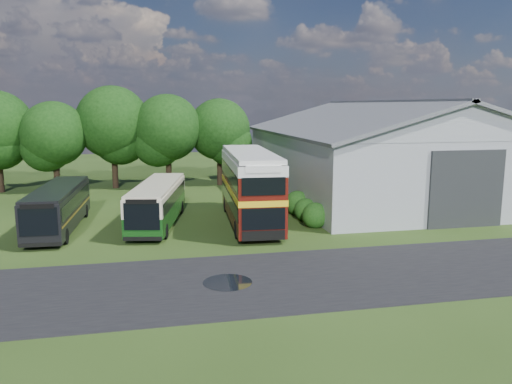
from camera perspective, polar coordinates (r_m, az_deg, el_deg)
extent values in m
plane|color=#213611|center=(25.58, -0.95, -7.82)|extent=(120.00, 120.00, 0.00)
cube|color=black|center=(23.59, 7.75, -9.46)|extent=(60.00, 8.00, 0.02)
cylinder|color=black|center=(22.54, -3.27, -10.32)|extent=(2.20, 2.20, 0.01)
cube|color=gray|center=(44.78, 14.15, 3.14)|extent=(18.00, 24.00, 5.50)
cube|color=#2D3033|center=(34.48, 22.94, 0.29)|extent=(5.20, 0.18, 5.00)
cylinder|color=black|center=(50.59, -27.21, 1.90)|extent=(0.56, 0.56, 3.42)
cylinder|color=black|center=(48.55, -21.80, 1.78)|extent=(0.56, 0.56, 3.06)
sphere|color=black|center=(48.21, -22.08, 6.19)|extent=(5.78, 5.78, 5.78)
cylinder|color=black|center=(49.20, -15.82, 2.53)|extent=(0.56, 0.56, 3.60)
sphere|color=black|center=(48.86, -16.06, 7.66)|extent=(6.80, 6.80, 6.80)
cylinder|color=black|center=(48.14, -9.94, 2.43)|extent=(0.56, 0.56, 3.31)
sphere|color=black|center=(47.79, -10.08, 7.25)|extent=(6.26, 6.26, 6.26)
cylinder|color=black|center=(49.36, -4.16, 2.65)|extent=(0.56, 0.56, 3.17)
sphere|color=black|center=(49.03, -4.22, 7.15)|extent=(5.98, 5.98, 5.98)
sphere|color=#194714|center=(32.57, 6.74, -4.00)|extent=(1.70, 1.70, 1.70)
sphere|color=#194714|center=(34.41, 5.67, -3.23)|extent=(1.60, 1.60, 1.60)
sphere|color=#194714|center=(36.28, 4.72, -2.53)|extent=(1.80, 1.80, 1.80)
cube|color=#103A10|center=(33.27, -11.16, -1.15)|extent=(4.20, 10.30, 2.50)
cube|color=#4C0F0A|center=(32.89, -0.69, 0.78)|extent=(3.54, 11.34, 4.48)
cube|color=black|center=(33.71, -21.64, -1.54)|extent=(2.69, 10.03, 2.47)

